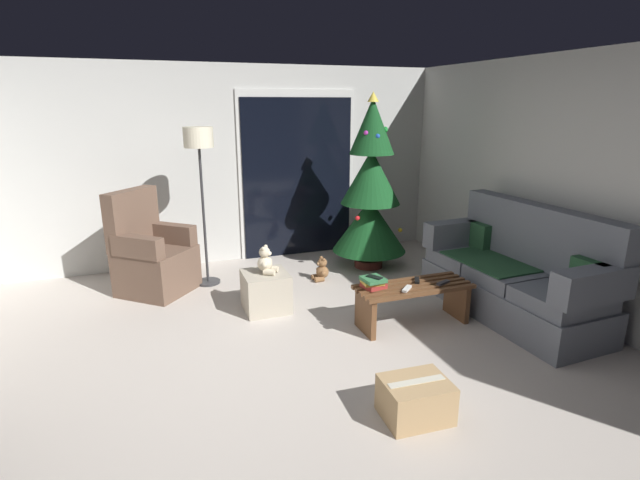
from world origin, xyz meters
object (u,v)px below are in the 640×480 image
at_px(armchair, 152,256).
at_px(ottoman, 266,291).
at_px(floor_lamp, 199,153).
at_px(remote_graphite, 443,283).
at_px(coffee_table, 413,298).
at_px(teddy_bear_cream, 266,262).
at_px(remote_white, 407,289).
at_px(couch, 516,275).
at_px(cell_phone, 374,277).
at_px(teddy_bear_chestnut_by_tree, 322,270).
at_px(christmas_tree, 370,194).
at_px(cardboard_box_taped_mid_floor, 415,399).
at_px(book_stack, 373,282).
at_px(remote_black, 417,280).

bearing_deg(armchair, ottoman, -41.41).
bearing_deg(floor_lamp, remote_graphite, -43.31).
bearing_deg(coffee_table, teddy_bear_cream, 146.72).
bearing_deg(remote_white, couch, 46.38).
xyz_separation_m(coffee_table, cell_phone, (-0.38, 0.05, 0.24)).
bearing_deg(teddy_bear_chestnut_by_tree, coffee_table, -74.14).
xyz_separation_m(armchair, teddy_bear_chestnut_by_tree, (1.87, -0.32, -0.28)).
bearing_deg(christmas_tree, ottoman, -151.00).
distance_m(couch, ottoman, 2.48).
bearing_deg(floor_lamp, teddy_bear_chestnut_by_tree, -15.77).
bearing_deg(coffee_table, floor_lamp, 133.56).
bearing_deg(cell_phone, teddy_bear_cream, 107.98).
bearing_deg(remote_white, floor_lamp, 177.85).
relative_size(couch, teddy_bear_cream, 6.90).
distance_m(floor_lamp, cardboard_box_taped_mid_floor, 3.45).
distance_m(book_stack, cell_phone, 0.06).
height_order(ottoman, teddy_bear_chestnut_by_tree, ottoman).
bearing_deg(remote_graphite, teddy_bear_chestnut_by_tree, 3.17).
distance_m(remote_white, remote_black, 0.26).
xyz_separation_m(christmas_tree, ottoman, (-1.56, -0.86, -0.75)).
bearing_deg(remote_black, remote_white, 67.67).
bearing_deg(teddy_bear_cream, remote_black, -29.40).
bearing_deg(teddy_bear_chestnut_by_tree, book_stack, -89.62).
bearing_deg(coffee_table, armchair, 142.73).
bearing_deg(christmas_tree, couch, -67.48).
relative_size(remote_white, teddy_bear_cream, 0.55).
xyz_separation_m(remote_white, teddy_bear_cream, (-1.09, 0.88, 0.10)).
distance_m(remote_white, book_stack, 0.31).
bearing_deg(book_stack, remote_graphite, -11.45).
xyz_separation_m(remote_white, teddy_bear_chestnut_by_tree, (-0.27, 1.49, -0.29)).
bearing_deg(remote_black, christmas_tree, -70.14).
distance_m(coffee_table, cell_phone, 0.46).
distance_m(remote_black, cardboard_box_taped_mid_floor, 1.55).
bearing_deg(cardboard_box_taped_mid_floor, book_stack, 76.48).
bearing_deg(remote_graphite, remote_black, 32.79).
relative_size(coffee_table, remote_graphite, 7.05).
bearing_deg(remote_black, floor_lamp, -14.83).
bearing_deg(book_stack, armchair, 138.47).
bearing_deg(remote_graphite, ottoman, 38.44).
relative_size(book_stack, floor_lamp, 0.13).
bearing_deg(floor_lamp, remote_white, -50.03).
relative_size(book_stack, cardboard_box_taped_mid_floor, 0.50).
bearing_deg(book_stack, christmas_tree, 65.57).
distance_m(cell_phone, cardboard_box_taped_mid_floor, 1.38).
relative_size(cell_phone, teddy_bear_chestnut_by_tree, 0.50).
xyz_separation_m(ottoman, teddy_bear_cream, (0.01, -0.01, 0.32)).
bearing_deg(remote_graphite, cell_phone, 57.87).
bearing_deg(remote_graphite, couch, -114.66).
relative_size(ottoman, cardboard_box_taped_mid_floor, 0.97).
bearing_deg(book_stack, remote_white, -29.59).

